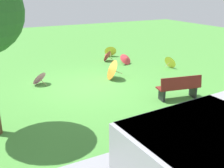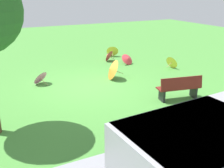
{
  "view_description": "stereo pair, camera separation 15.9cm",
  "coord_description": "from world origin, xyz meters",
  "px_view_note": "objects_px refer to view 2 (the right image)",
  "views": [
    {
      "loc": [
        3.91,
        9.61,
        3.79
      ],
      "look_at": [
        -0.26,
        1.64,
        0.6
      ],
      "focal_mm": 42.66,
      "sensor_mm": 36.0,
      "label": 1
    },
    {
      "loc": [
        3.77,
        9.68,
        3.79
      ],
      "look_at": [
        -0.26,
        1.64,
        0.6
      ],
      "focal_mm": 42.66,
      "sensor_mm": 36.0,
      "label": 2
    }
  ],
  "objects_px": {
    "parasol_red_2": "(128,59)",
    "park_bench": "(179,88)",
    "parasol_yellow_1": "(172,62)",
    "parasol_red_0": "(108,55)",
    "parasol_pink_0": "(40,77)",
    "van_dark": "(224,146)",
    "parasol_yellow_2": "(112,51)",
    "parasol_orange_0": "(111,69)"
  },
  "relations": [
    {
      "from": "parasol_yellow_1",
      "to": "park_bench",
      "type": "bearing_deg",
      "value": 54.52
    },
    {
      "from": "parasol_red_0",
      "to": "parasol_yellow_1",
      "type": "height_order",
      "value": "parasol_yellow_1"
    },
    {
      "from": "parasol_red_2",
      "to": "parasol_yellow_1",
      "type": "bearing_deg",
      "value": 135.34
    },
    {
      "from": "parasol_red_2",
      "to": "parasol_yellow_1",
      "type": "xyz_separation_m",
      "value": [
        -1.67,
        1.65,
        0.01
      ]
    },
    {
      "from": "parasol_red_0",
      "to": "parasol_orange_0",
      "type": "bearing_deg",
      "value": 66.8
    },
    {
      "from": "parasol_yellow_1",
      "to": "parasol_yellow_2",
      "type": "height_order",
      "value": "parasol_yellow_2"
    },
    {
      "from": "parasol_red_0",
      "to": "park_bench",
      "type": "bearing_deg",
      "value": 88.74
    },
    {
      "from": "parasol_red_2",
      "to": "parasol_yellow_1",
      "type": "height_order",
      "value": "parasol_yellow_1"
    },
    {
      "from": "parasol_yellow_2",
      "to": "parasol_yellow_1",
      "type": "bearing_deg",
      "value": 112.84
    },
    {
      "from": "parasol_red_0",
      "to": "parasol_red_2",
      "type": "height_order",
      "value": "parasol_red_0"
    },
    {
      "from": "park_bench",
      "to": "parasol_orange_0",
      "type": "xyz_separation_m",
      "value": [
        1.14,
        -3.22,
        -0.01
      ]
    },
    {
      "from": "parasol_red_2",
      "to": "parasol_yellow_2",
      "type": "relative_size",
      "value": 0.96
    },
    {
      "from": "parasol_orange_0",
      "to": "park_bench",
      "type": "bearing_deg",
      "value": 109.48
    },
    {
      "from": "parasol_red_2",
      "to": "parasol_orange_0",
      "type": "xyz_separation_m",
      "value": [
        1.9,
        1.85,
        0.15
      ]
    },
    {
      "from": "park_bench",
      "to": "parasol_pink_0",
      "type": "bearing_deg",
      "value": -43.83
    },
    {
      "from": "parasol_red_2",
      "to": "parasol_orange_0",
      "type": "relative_size",
      "value": 0.77
    },
    {
      "from": "parasol_red_2",
      "to": "parasol_yellow_2",
      "type": "xyz_separation_m",
      "value": [
        -0.11,
        -2.05,
        0.02
      ]
    },
    {
      "from": "parasol_pink_0",
      "to": "parasol_yellow_2",
      "type": "bearing_deg",
      "value": -147.96
    },
    {
      "from": "van_dark",
      "to": "parasol_red_0",
      "type": "bearing_deg",
      "value": -103.16
    },
    {
      "from": "van_dark",
      "to": "parasol_yellow_2",
      "type": "bearing_deg",
      "value": -105.72
    },
    {
      "from": "parasol_orange_0",
      "to": "van_dark",
      "type": "bearing_deg",
      "value": 81.34
    },
    {
      "from": "park_bench",
      "to": "parasol_red_2",
      "type": "bearing_deg",
      "value": -98.54
    },
    {
      "from": "park_bench",
      "to": "parasol_yellow_1",
      "type": "height_order",
      "value": "park_bench"
    },
    {
      "from": "parasol_red_0",
      "to": "parasol_pink_0",
      "type": "relative_size",
      "value": 0.92
    },
    {
      "from": "parasol_red_2",
      "to": "parasol_yellow_1",
      "type": "relative_size",
      "value": 1.06
    },
    {
      "from": "van_dark",
      "to": "parasol_red_2",
      "type": "distance_m",
      "value": 9.46
    },
    {
      "from": "park_bench",
      "to": "parasol_orange_0",
      "type": "relative_size",
      "value": 1.64
    },
    {
      "from": "van_dark",
      "to": "parasol_pink_0",
      "type": "relative_size",
      "value": 5.71
    },
    {
      "from": "parasol_yellow_1",
      "to": "parasol_yellow_2",
      "type": "bearing_deg",
      "value": -67.16
    },
    {
      "from": "parasol_red_0",
      "to": "parasol_red_2",
      "type": "distance_m",
      "value": 1.29
    },
    {
      "from": "parasol_orange_0",
      "to": "parasol_yellow_1",
      "type": "relative_size",
      "value": 1.38
    },
    {
      "from": "parasol_red_0",
      "to": "parasol_orange_0",
      "type": "distance_m",
      "value": 3.24
    },
    {
      "from": "parasol_red_0",
      "to": "parasol_pink_0",
      "type": "xyz_separation_m",
      "value": [
        4.28,
        2.22,
        -0.01
      ]
    },
    {
      "from": "parasol_orange_0",
      "to": "parasol_yellow_2",
      "type": "distance_m",
      "value": 4.39
    },
    {
      "from": "parasol_red_2",
      "to": "park_bench",
      "type": "bearing_deg",
      "value": 81.46
    },
    {
      "from": "van_dark",
      "to": "park_bench",
      "type": "distance_m",
      "value": 4.5
    },
    {
      "from": "park_bench",
      "to": "parasol_red_0",
      "type": "xyz_separation_m",
      "value": [
        -0.14,
        -6.2,
        -0.14
      ]
    },
    {
      "from": "park_bench",
      "to": "parasol_red_0",
      "type": "height_order",
      "value": "park_bench"
    },
    {
      "from": "van_dark",
      "to": "parasol_red_2",
      "type": "relative_size",
      "value": 6.03
    },
    {
      "from": "parasol_orange_0",
      "to": "parasol_yellow_2",
      "type": "relative_size",
      "value": 1.25
    },
    {
      "from": "park_bench",
      "to": "parasol_yellow_2",
      "type": "relative_size",
      "value": 2.04
    },
    {
      "from": "park_bench",
      "to": "parasol_yellow_1",
      "type": "xyz_separation_m",
      "value": [
        -2.44,
        -3.42,
        -0.14
      ]
    }
  ]
}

